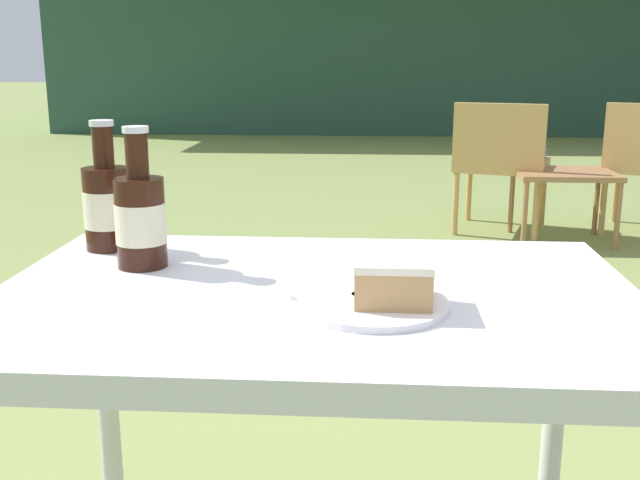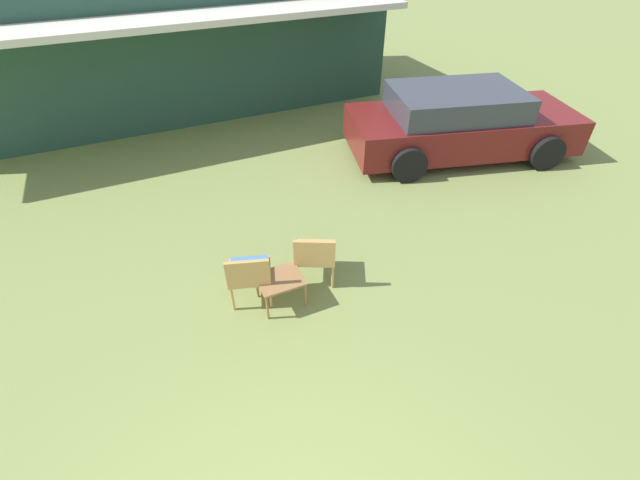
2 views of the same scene
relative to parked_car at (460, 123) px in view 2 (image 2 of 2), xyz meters
name	(u,v)px [view 2 (image 2 of 2)]	position (x,y,z in m)	size (l,w,h in m)	color
cabin_building	(151,43)	(-4.98, 5.24, 0.78)	(10.56, 4.79, 2.83)	#284C3D
parked_car	(460,123)	(0.00, 0.00, 0.00)	(4.67, 2.77, 1.31)	maroon
wicker_chair_cushioned	(249,272)	(-4.97, -2.21, -0.18)	(0.65, 0.64, 0.80)	tan
wicker_chair_plain	(315,254)	(-4.08, -2.23, -0.18)	(0.70, 0.69, 0.80)	tan
garden_side_table	(280,281)	(-4.64, -2.43, -0.28)	(0.56, 0.46, 0.42)	#996B42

